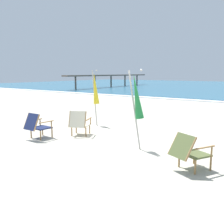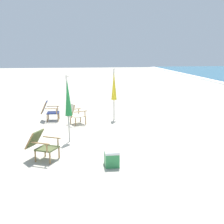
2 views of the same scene
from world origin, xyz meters
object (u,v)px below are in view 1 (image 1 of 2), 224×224
(beach_chair_back_left, at_px, (37,125))
(umbrella_furled_green, at_px, (137,97))
(beach_chair_front_left, at_px, (79,123))
(umbrella_furled_yellow, at_px, (95,89))
(beach_chair_mid_center, at_px, (189,151))

(beach_chair_back_left, height_order, umbrella_furled_green, umbrella_furled_green)
(beach_chair_front_left, relative_size, umbrella_furled_green, 0.40)
(beach_chair_back_left, distance_m, umbrella_furled_green, 3.25)
(beach_chair_front_left, xyz_separation_m, umbrella_furled_yellow, (-0.67, 1.63, 0.95))
(umbrella_furled_green, distance_m, umbrella_furled_yellow, 3.40)
(beach_chair_mid_center, distance_m, umbrella_furled_green, 2.05)
(beach_chair_front_left, height_order, umbrella_furled_green, umbrella_furled_green)
(umbrella_furled_green, bearing_deg, umbrella_furled_yellow, 147.68)
(umbrella_furled_yellow, bearing_deg, umbrella_furled_green, -32.32)
(beach_chair_front_left, distance_m, umbrella_furled_yellow, 2.01)
(beach_chair_back_left, height_order, beach_chair_front_left, beach_chair_front_left)
(beach_chair_back_left, relative_size, umbrella_furled_yellow, 0.38)
(beach_chair_back_left, xyz_separation_m, umbrella_furled_yellow, (0.12, 2.66, 0.96))
(umbrella_furled_yellow, bearing_deg, beach_chair_front_left, -67.67)
(beach_chair_mid_center, bearing_deg, umbrella_furled_green, 157.47)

